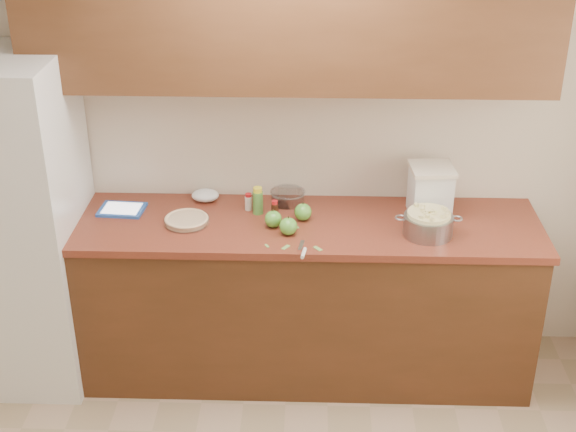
{
  "coord_description": "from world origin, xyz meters",
  "views": [
    {
      "loc": [
        0.12,
        -2.23,
        2.84
      ],
      "look_at": [
        0.0,
        1.43,
        0.98
      ],
      "focal_mm": 50.0,
      "sensor_mm": 36.0,
      "label": 1
    }
  ],
  "objects_px": {
    "pie": "(187,220)",
    "colander": "(428,224)",
    "flour_canister": "(430,190)",
    "tablet": "(122,210)"
  },
  "relations": [
    {
      "from": "pie",
      "to": "colander",
      "type": "height_order",
      "value": "colander"
    },
    {
      "from": "colander",
      "to": "tablet",
      "type": "relative_size",
      "value": 1.36
    },
    {
      "from": "colander",
      "to": "flour_canister",
      "type": "distance_m",
      "value": 0.25
    },
    {
      "from": "colander",
      "to": "tablet",
      "type": "distance_m",
      "value": 1.62
    },
    {
      "from": "flour_canister",
      "to": "tablet",
      "type": "xyz_separation_m",
      "value": [
        -1.63,
        -0.02,
        -0.13
      ]
    },
    {
      "from": "pie",
      "to": "tablet",
      "type": "height_order",
      "value": "pie"
    },
    {
      "from": "pie",
      "to": "tablet",
      "type": "bearing_deg",
      "value": 159.67
    },
    {
      "from": "flour_canister",
      "to": "tablet",
      "type": "height_order",
      "value": "flour_canister"
    },
    {
      "from": "colander",
      "to": "flour_canister",
      "type": "bearing_deg",
      "value": 81.83
    },
    {
      "from": "pie",
      "to": "flour_canister",
      "type": "distance_m",
      "value": 1.28
    }
  ]
}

